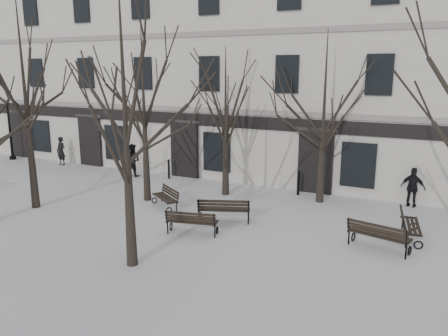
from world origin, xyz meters
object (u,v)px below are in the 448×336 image
Objects in this scene: tree_2 at (124,91)px; lamp_post at (12,126)px; tree_0 at (23,75)px; bench_3 at (166,197)px; bench_4 at (224,209)px; bench_5 at (409,224)px; bench_1 at (192,221)px; bench_2 at (378,235)px.

lamp_post is at bearing 150.81° from tree_2.
tree_0 reaches higher than bench_3.
bench_3 is at bearing -33.29° from bench_4.
tree_2 is 7.13m from bench_3.
tree_2 is 6.37m from bench_4.
bench_1 is at bearing 105.52° from bench_5.
tree_0 is 5.11× the size of bench_3.
bench_2 is 5.51m from bench_4.
tree_0 is 11.61m from lamp_post.
bench_2 reaches higher than bench_5.
lamp_post is (-9.15, 6.38, -3.24)m from tree_0.
lamp_post is (-16.18, 9.04, -2.90)m from tree_2.
bench_5 is (6.77, 2.92, 0.02)m from bench_1.
bench_2 is 1.19× the size of bench_3.
bench_4 reaches higher than bench_1.
tree_2 reaches higher than bench_2.
tree_0 is 4.48× the size of bench_5.
tree_2 reaches higher than bench_1.
bench_1 is 0.97× the size of bench_5.
bench_4 is at bearing 22.00° from bench_3.
tree_2 is 3.97× the size of bench_4.
bench_4 is at bearing 79.16° from tree_2.
bench_1 is (7.41, 0.18, -4.90)m from tree_0.
bench_4 reaches higher than bench_3.
bench_1 is 7.37m from bench_5.
tree_2 is at bearing 46.83° from bench_2.
bench_1 is 6.14m from bench_2.
tree_0 is 14.33m from bench_2.
bench_2 is 0.54× the size of lamp_post.
tree_2 reaches higher than bench_5.
lamp_post is at bearing -34.68° from bench_1.
bench_5 is (6.30, 1.35, -0.02)m from bench_4.
tree_0 reaches higher than tree_2.
bench_3 is 9.29m from bench_5.
bench_1 is 1.64m from bench_4.
bench_4 reaches higher than bench_2.
bench_3 is at bearing -15.92° from lamp_post.
bench_5 is at bearing -104.78° from bench_2.
bench_5 is at bearing 12.33° from tree_0.
bench_1 is at bearing 1.39° from tree_0.
bench_3 is at bearing 86.68° from bench_5.
bench_4 is (2.96, -0.62, 0.08)m from bench_3.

